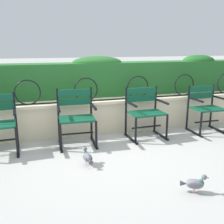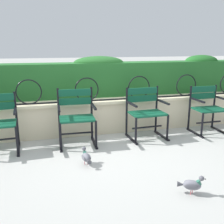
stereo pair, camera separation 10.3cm
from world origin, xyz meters
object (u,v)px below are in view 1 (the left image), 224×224
at_px(park_chair_centre_right, 145,111).
at_px(park_chair_rightmost, 205,107).
at_px(park_chair_centre_left, 76,116).
at_px(pigeon_far_side, 194,183).
at_px(pigeon_near_chairs, 87,157).

distance_m(park_chair_centre_right, park_chair_rightmost, 1.20).
height_order(park_chair_centre_left, park_chair_rightmost, park_chair_centre_left).
height_order(park_chair_centre_left, pigeon_far_side, park_chair_centre_left).
height_order(park_chair_centre_left, park_chair_centre_right, park_chair_centre_left).
bearing_deg(pigeon_far_side, park_chair_centre_right, 83.76).
height_order(park_chair_centre_right, park_chair_rightmost, park_chair_centre_right).
relative_size(park_chair_centre_right, pigeon_near_chairs, 2.96).
relative_size(park_chair_rightmost, pigeon_far_side, 3.06).
height_order(park_chair_rightmost, pigeon_far_side, park_chair_rightmost).
distance_m(park_chair_rightmost, pigeon_far_side, 2.32).
bearing_deg(park_chair_rightmost, pigeon_far_side, -127.56).
bearing_deg(park_chair_rightmost, park_chair_centre_right, 179.32).
relative_size(pigeon_near_chairs, pigeon_far_side, 1.06).
bearing_deg(park_chair_centre_right, pigeon_near_chairs, -144.55).
xyz_separation_m(pigeon_near_chairs, pigeon_far_side, (0.98, -0.99, 0.00)).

